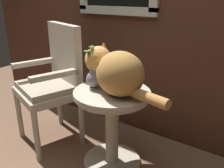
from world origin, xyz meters
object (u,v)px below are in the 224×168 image
wicker_side_table (112,116)px  wicker_chair (54,79)px  pewter_vase_with_ivy (94,77)px  cat (116,71)px

wicker_side_table → wicker_chair: wicker_chair is taller
wicker_side_table → pewter_vase_with_ivy: pewter_vase_with_ivy is taller
cat → pewter_vase_with_ivy: size_ratio=2.20×
cat → pewter_vase_with_ivy: bearing=-176.4°
wicker_side_table → cat: cat is taller
cat → wicker_side_table: bearing=156.8°
cat → pewter_vase_with_ivy: 0.19m
wicker_chair → pewter_vase_with_ivy: 0.49m
wicker_side_table → wicker_chair: size_ratio=0.60×
wicker_chair → pewter_vase_with_ivy: bearing=-5.9°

